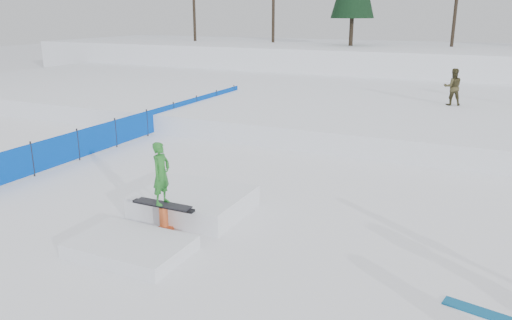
% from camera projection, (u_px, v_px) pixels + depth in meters
% --- Properties ---
extents(ground, '(120.00, 120.00, 0.00)m').
position_uv_depth(ground, '(202.00, 223.00, 11.90)').
color(ground, white).
extents(snow_berm, '(60.00, 14.00, 2.40)m').
position_uv_depth(snow_berm, '(407.00, 62.00, 37.61)').
color(snow_berm, white).
rests_on(snow_berm, ground).
extents(snow_midrise, '(50.00, 18.00, 0.80)m').
position_uv_depth(snow_midrise, '(362.00, 102.00, 25.68)').
color(snow_midrise, white).
rests_on(snow_midrise, ground).
extents(safety_fence, '(0.05, 16.00, 1.10)m').
position_uv_depth(safety_fence, '(147.00, 123.00, 20.11)').
color(safety_fence, '#0039A6').
rests_on(safety_fence, ground).
extents(walker_olive, '(0.95, 0.84, 1.65)m').
position_uv_depth(walker_olive, '(453.00, 87.00, 22.31)').
color(walker_olive, '#3C371D').
rests_on(walker_olive, snow_midrise).
extents(loose_board_teal, '(1.43, 0.57, 0.03)m').
position_uv_depth(loose_board_teal, '(487.00, 314.00, 8.30)').
color(loose_board_teal, '#0B5281').
rests_on(loose_board_teal, ground).
extents(jib_rail_feature, '(2.60, 4.40, 2.11)m').
position_uv_depth(jib_rail_feature, '(178.00, 210.00, 11.87)').
color(jib_rail_feature, white).
rests_on(jib_rail_feature, ground).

